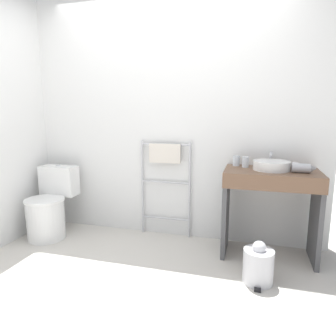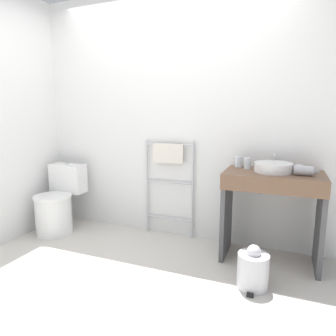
% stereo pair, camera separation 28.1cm
% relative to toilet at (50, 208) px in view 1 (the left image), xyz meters
% --- Properties ---
extents(ground_plane, '(12.00, 12.00, 0.00)m').
position_rel_toilet_xyz_m(ground_plane, '(1.22, -0.80, -0.32)').
color(ground_plane, beige).
extents(wall_back, '(3.28, 0.12, 2.58)m').
position_rel_toilet_xyz_m(wall_back, '(1.22, 0.46, 0.97)').
color(wall_back, white).
rests_on(wall_back, ground_plane).
extents(wall_side, '(0.12, 1.81, 2.58)m').
position_rel_toilet_xyz_m(wall_side, '(-0.35, -0.20, 0.97)').
color(wall_side, white).
rests_on(wall_side, ground_plane).
extents(toilet, '(0.42, 0.57, 0.76)m').
position_rel_toilet_xyz_m(toilet, '(0.00, 0.00, 0.00)').
color(toilet, white).
rests_on(toilet, ground_plane).
extents(towel_radiator, '(0.56, 0.06, 1.05)m').
position_rel_toilet_xyz_m(towel_radiator, '(1.21, 0.35, 0.44)').
color(towel_radiator, silver).
rests_on(towel_radiator, ground_plane).
extents(vanity_counter, '(0.84, 0.50, 0.83)m').
position_rel_toilet_xyz_m(vanity_counter, '(2.28, 0.13, 0.23)').
color(vanity_counter, brown).
rests_on(vanity_counter, ground_plane).
extents(sink_basin, '(0.33, 0.33, 0.08)m').
position_rel_toilet_xyz_m(sink_basin, '(2.27, 0.16, 0.55)').
color(sink_basin, white).
rests_on(sink_basin, vanity_counter).
extents(faucet, '(0.02, 0.10, 0.14)m').
position_rel_toilet_xyz_m(faucet, '(2.27, 0.34, 0.60)').
color(faucet, silver).
rests_on(faucet, vanity_counter).
extents(cup_near_wall, '(0.07, 0.07, 0.10)m').
position_rel_toilet_xyz_m(cup_near_wall, '(1.95, 0.31, 0.55)').
color(cup_near_wall, silver).
rests_on(cup_near_wall, vanity_counter).
extents(cup_near_edge, '(0.06, 0.06, 0.10)m').
position_rel_toilet_xyz_m(cup_near_edge, '(2.04, 0.24, 0.56)').
color(cup_near_edge, silver).
rests_on(cup_near_edge, vanity_counter).
extents(hair_dryer, '(0.20, 0.19, 0.08)m').
position_rel_toilet_xyz_m(hair_dryer, '(2.52, 0.11, 0.55)').
color(hair_dryer, '#B7B7BC').
rests_on(hair_dryer, vanity_counter).
extents(trash_bin, '(0.24, 0.27, 0.35)m').
position_rel_toilet_xyz_m(trash_bin, '(2.19, -0.35, -0.17)').
color(trash_bin, silver).
rests_on(trash_bin, ground_plane).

